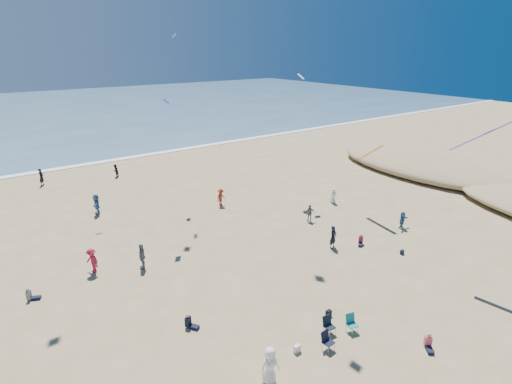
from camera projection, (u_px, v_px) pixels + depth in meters
ocean at (17, 115)px, 87.95m from camera, size 220.00×100.00×0.06m
surf_line at (70, 167)px, 49.98m from camera, size 220.00×1.20×0.08m
standing_flyers at (184, 246)px, 28.54m from camera, size 37.20×47.03×1.88m
seated_group at (287, 320)px, 21.55m from camera, size 22.74×24.45×0.84m
chair_cluster at (337, 330)px, 20.64m from camera, size 2.69×1.46×1.00m
white_tote at (297, 349)px, 19.81m from camera, size 0.35×0.20×0.40m
black_backpack at (329, 313)px, 22.44m from camera, size 0.30×0.22×0.38m
navy_bag at (402, 252)px, 29.14m from camera, size 0.28×0.18×0.34m
kites_aloft at (315, 64)px, 26.52m from camera, size 37.31×40.05×23.73m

